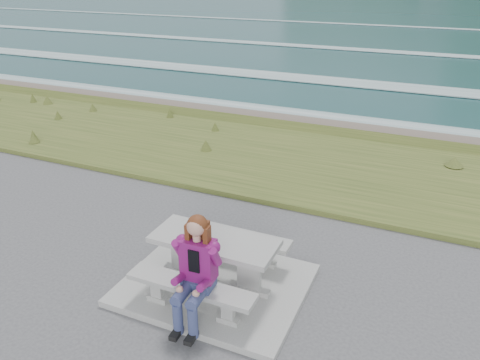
# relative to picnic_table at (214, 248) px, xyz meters

# --- Properties ---
(concrete_slab) EXTENTS (2.60, 2.10, 0.10)m
(concrete_slab) POSITION_rel_picnic_table_xyz_m (-0.00, 0.00, -0.63)
(concrete_slab) COLOR gray
(concrete_slab) RESTS_ON ground
(picnic_table) EXTENTS (1.80, 0.75, 0.75)m
(picnic_table) POSITION_rel_picnic_table_xyz_m (0.00, 0.00, 0.00)
(picnic_table) COLOR gray
(picnic_table) RESTS_ON concrete_slab
(bench_landward) EXTENTS (1.80, 0.35, 0.45)m
(bench_landward) POSITION_rel_picnic_table_xyz_m (0.00, -0.70, -0.23)
(bench_landward) COLOR gray
(bench_landward) RESTS_ON concrete_slab
(bench_seaward) EXTENTS (1.80, 0.35, 0.45)m
(bench_seaward) POSITION_rel_picnic_table_xyz_m (0.00, 0.70, -0.23)
(bench_seaward) COLOR gray
(bench_seaward) RESTS_ON concrete_slab
(grass_verge) EXTENTS (160.00, 4.50, 0.22)m
(grass_verge) POSITION_rel_picnic_table_xyz_m (-0.00, 5.00, -0.68)
(grass_verge) COLOR #364B1C
(grass_verge) RESTS_ON ground
(shore_drop) EXTENTS (160.00, 0.80, 2.20)m
(shore_drop) POSITION_rel_picnic_table_xyz_m (-0.00, 7.90, -0.68)
(shore_drop) COLOR brown
(shore_drop) RESTS_ON ground
(ocean) EXTENTS (1600.00, 1600.00, 0.09)m
(ocean) POSITION_rel_picnic_table_xyz_m (-0.00, 25.09, -2.42)
(ocean) COLOR #1B4A4D
(ocean) RESTS_ON ground
(seated_woman) EXTENTS (0.46, 0.77, 1.49)m
(seated_woman) POSITION_rel_picnic_table_xyz_m (0.13, -0.84, -0.04)
(seated_woman) COLOR navy
(seated_woman) RESTS_ON concrete_slab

